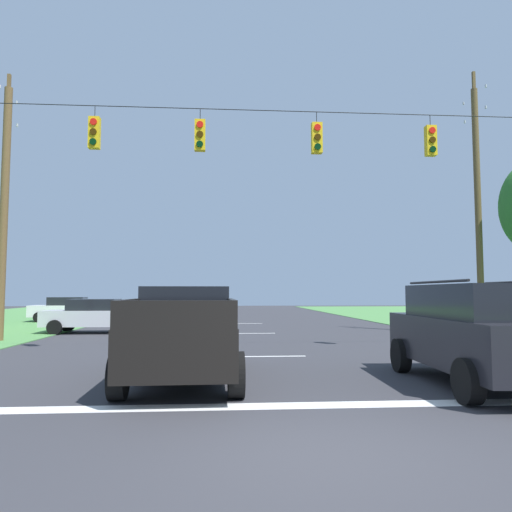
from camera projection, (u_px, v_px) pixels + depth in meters
name	position (u px, v px, depth m)	size (l,w,h in m)	color
ground_plane	(326.00, 455.00, 5.44)	(120.00, 120.00, 0.00)	#333338
stop_bar_stripe	(294.00, 406.00, 7.80)	(15.53, 0.45, 0.01)	white
lane_dash_0	(262.00, 356.00, 13.76)	(0.15, 2.50, 0.01)	white
lane_dash_1	(247.00, 333.00, 21.46)	(0.15, 2.50, 0.01)	white
lane_dash_2	(241.00, 323.00, 28.19)	(0.15, 2.50, 0.01)	white
overhead_signal_span	(268.00, 207.00, 14.58)	(18.22, 0.31, 7.78)	brown
pickup_truck	(185.00, 333.00, 10.24)	(2.35, 5.43, 1.95)	black
suv_black	(477.00, 331.00, 9.53)	(2.36, 4.87, 2.05)	black
distant_car_crossing_white	(67.00, 309.00, 30.08)	(4.42, 2.26, 1.52)	silver
distant_car_oncoming	(94.00, 315.00, 21.75)	(4.30, 2.02, 1.52)	silver
distant_car_far_parked	(453.00, 312.00, 25.63)	(4.44, 2.31, 1.52)	black
utility_pole_mid_right	(478.00, 202.00, 21.17)	(0.28, 1.98, 11.66)	brown
utility_pole_near_left	(4.00, 205.00, 18.42)	(0.30, 1.86, 10.29)	brown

